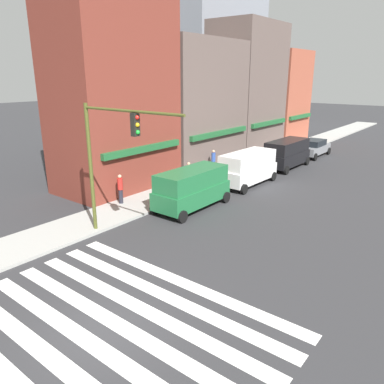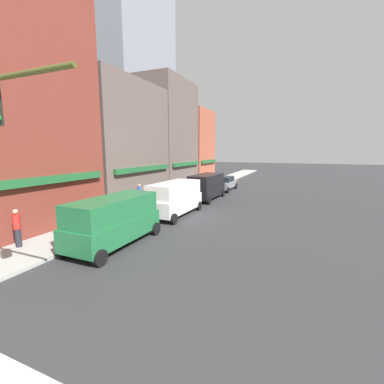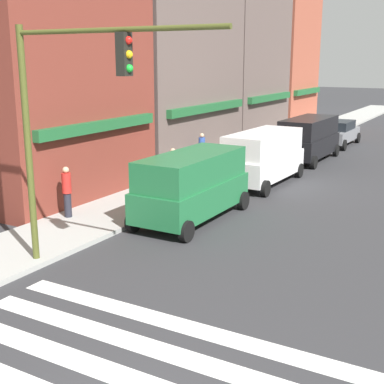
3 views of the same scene
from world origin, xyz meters
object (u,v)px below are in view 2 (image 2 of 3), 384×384
Objects in this scene: sedan_grey at (224,183)px; van_white at (175,197)px; pedestrian_blue_shirt at (140,195)px; pedestrian_white_shirt at (112,207)px; van_green at (114,219)px; van_black at (206,186)px; pedestrian_red_jacket at (17,227)px.

van_white is at bearing -179.66° from sedan_grey.
pedestrian_white_shirt is at bearing 176.83° from pedestrian_blue_shirt.
van_green is 8.20m from pedestrian_blue_shirt.
van_white is at bearing 160.75° from pedestrian_white_shirt.
sedan_grey is at bearing -34.90° from pedestrian_blue_shirt.
sedan_grey is (6.03, 0.00, -0.44)m from van_black.
sedan_grey is at bearing -172.84° from pedestrian_white_shirt.
pedestrian_red_jacket is at bearing 3.34° from pedestrian_white_shirt.
van_white is at bearing -122.52° from pedestrian_blue_shirt.
pedestrian_blue_shirt is 9.60m from pedestrian_red_jacket.
van_black reaches higher than sedan_grey.
pedestrian_red_jacket is at bearing 158.52° from van_white.
pedestrian_red_jacket is (-9.60, -0.00, 0.00)m from pedestrian_blue_shirt.
van_white is 1.00× the size of van_black.
van_white is 2.85× the size of pedestrian_red_jacket.
van_green is at bearing -170.85° from pedestrian_blue_shirt.
van_green is 6.35m from van_white.
van_white is 1.15× the size of sedan_grey.
van_white is at bearing -179.13° from van_black.
pedestrian_blue_shirt is at bearing 162.73° from sedan_grey.
pedestrian_blue_shirt is (-11.50, 3.65, 0.23)m from sedan_grey.
van_green is at bearing -179.66° from sedan_grey.
van_white is 6.46m from van_black.
pedestrian_white_shirt is 5.19m from pedestrian_red_jacket.
van_black is 2.84× the size of pedestrian_white_shirt.
van_white and van_black have the same top height.
van_green is 2.83× the size of pedestrian_red_jacket.
van_black is at bearing -179.66° from sedan_grey.
pedestrian_red_jacket reaches higher than sedan_grey.
van_green and van_black have the same top height.
van_green is 1.00× the size of van_black.
pedestrian_red_jacket is (-15.07, 3.65, -0.21)m from van_black.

